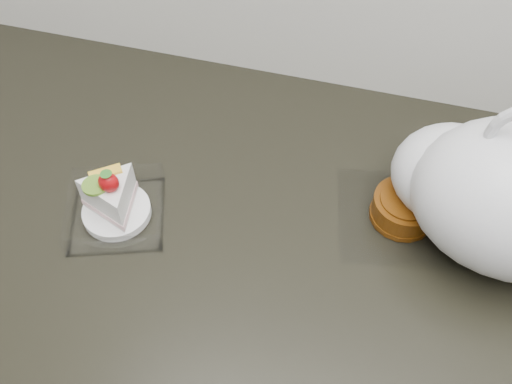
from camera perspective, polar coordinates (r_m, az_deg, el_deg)
counter at (r=1.19m, az=10.03°, el=-17.48°), size 2.04×0.64×0.90m
cake_tray at (r=0.81m, az=-13.97°, el=-1.19°), size 0.16×0.16×0.10m
mooncake_wrap at (r=0.82m, az=14.62°, el=-1.75°), size 0.20×0.20×0.04m
plastic_bag at (r=0.77m, az=23.78°, el=-0.11°), size 0.33×0.27×0.25m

